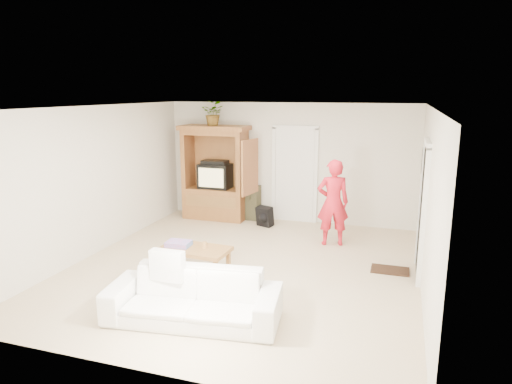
{
  "coord_description": "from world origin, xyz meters",
  "views": [
    {
      "loc": [
        2.35,
        -6.65,
        2.84
      ],
      "look_at": [
        0.02,
        0.6,
        1.15
      ],
      "focal_mm": 32.0,
      "sensor_mm": 36.0,
      "label": 1
    }
  ],
  "objects_px": {
    "armoire": "(216,179)",
    "sofa": "(193,297)",
    "man": "(333,203)",
    "coffee_table": "(195,251)"
  },
  "relations": [
    {
      "from": "sofa",
      "to": "man",
      "type": "bearing_deg",
      "value": 63.54
    },
    {
      "from": "sofa",
      "to": "coffee_table",
      "type": "relative_size",
      "value": 1.92
    },
    {
      "from": "man",
      "to": "sofa",
      "type": "height_order",
      "value": "man"
    },
    {
      "from": "man",
      "to": "coffee_table",
      "type": "distance_m",
      "value": 2.8
    },
    {
      "from": "armoire",
      "to": "coffee_table",
      "type": "bearing_deg",
      "value": -73.71
    },
    {
      "from": "armoire",
      "to": "man",
      "type": "xyz_separation_m",
      "value": [
        2.77,
        -1.05,
        -0.09
      ]
    },
    {
      "from": "armoire",
      "to": "sofa",
      "type": "height_order",
      "value": "armoire"
    },
    {
      "from": "armoire",
      "to": "coffee_table",
      "type": "xyz_separation_m",
      "value": [
        0.9,
        -3.08,
        -0.55
      ]
    },
    {
      "from": "man",
      "to": "coffee_table",
      "type": "bearing_deg",
      "value": 30.89
    },
    {
      "from": "armoire",
      "to": "man",
      "type": "relative_size",
      "value": 1.29
    }
  ]
}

